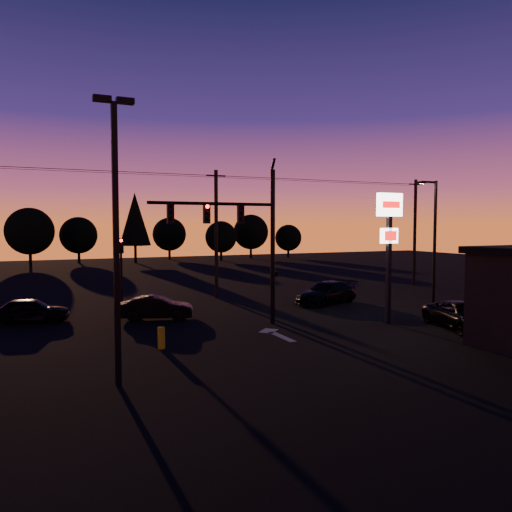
% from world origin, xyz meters
% --- Properties ---
extents(ground, '(120.00, 120.00, 0.00)m').
position_xyz_m(ground, '(0.00, 0.00, 0.00)').
color(ground, black).
rests_on(ground, ground).
extents(lane_arrow, '(1.20, 3.10, 0.01)m').
position_xyz_m(lane_arrow, '(0.50, 1.67, 0.01)').
color(lane_arrow, beige).
rests_on(lane_arrow, ground).
extents(traffic_signal_mast, '(6.79, 0.52, 8.58)m').
position_xyz_m(traffic_signal_mast, '(-0.10, 3.99, 4.94)').
color(traffic_signal_mast, black).
rests_on(traffic_signal_mast, ground).
extents(secondary_signal, '(0.30, 0.31, 4.35)m').
position_xyz_m(secondary_signal, '(-5.00, 11.49, 2.86)').
color(secondary_signal, black).
rests_on(secondary_signal, ground).
extents(parking_lot_light, '(1.25, 0.30, 9.14)m').
position_xyz_m(parking_lot_light, '(-7.50, -3.00, 5.27)').
color(parking_lot_light, black).
rests_on(parking_lot_light, ground).
extents(pylon_sign, '(1.50, 0.28, 6.80)m').
position_xyz_m(pylon_sign, '(7.00, 1.50, 4.91)').
color(pylon_sign, black).
rests_on(pylon_sign, ground).
extents(streetlight, '(1.55, 0.35, 8.00)m').
position_xyz_m(streetlight, '(13.91, 5.50, 4.42)').
color(streetlight, black).
rests_on(streetlight, ground).
extents(utility_pole_1, '(1.40, 0.26, 9.00)m').
position_xyz_m(utility_pole_1, '(2.00, 14.00, 4.59)').
color(utility_pole_1, black).
rests_on(utility_pole_1, ground).
extents(utility_pole_2, '(1.40, 0.26, 9.00)m').
position_xyz_m(utility_pole_2, '(20.00, 14.00, 4.59)').
color(utility_pole_2, black).
rests_on(utility_pole_2, ground).
extents(power_wires, '(36.00, 1.22, 0.07)m').
position_xyz_m(power_wires, '(2.00, 14.00, 8.57)').
color(power_wires, black).
rests_on(power_wires, ground).
extents(bollard, '(0.30, 0.30, 0.91)m').
position_xyz_m(bollard, '(-5.10, 1.13, 0.45)').
color(bollard, yellow).
rests_on(bollard, ground).
extents(tree_2, '(5.77, 5.78, 7.26)m').
position_xyz_m(tree_2, '(-10.00, 48.00, 4.37)').
color(tree_2, black).
rests_on(tree_2, ground).
extents(tree_3, '(4.95, 4.95, 6.22)m').
position_xyz_m(tree_3, '(-4.00, 52.00, 3.75)').
color(tree_3, black).
rests_on(tree_3, ground).
extents(tree_4, '(4.18, 4.18, 9.50)m').
position_xyz_m(tree_4, '(3.00, 49.00, 5.93)').
color(tree_4, black).
rests_on(tree_4, ground).
extents(tree_5, '(4.95, 4.95, 6.22)m').
position_xyz_m(tree_5, '(9.00, 54.00, 3.75)').
color(tree_5, black).
rests_on(tree_5, ground).
extents(tree_6, '(4.54, 4.54, 5.71)m').
position_xyz_m(tree_6, '(15.00, 48.00, 3.43)').
color(tree_6, black).
rests_on(tree_6, ground).
extents(tree_7, '(5.36, 5.36, 6.74)m').
position_xyz_m(tree_7, '(21.00, 51.00, 4.06)').
color(tree_7, black).
rests_on(tree_7, ground).
extents(tree_8, '(4.12, 4.12, 5.19)m').
position_xyz_m(tree_8, '(27.00, 50.00, 3.12)').
color(tree_8, black).
rests_on(tree_8, ground).
extents(car_left, '(4.11, 2.31, 1.32)m').
position_xyz_m(car_left, '(-10.05, 9.49, 0.66)').
color(car_left, black).
rests_on(car_left, ground).
extents(car_mid, '(4.18, 2.56, 1.30)m').
position_xyz_m(car_mid, '(-3.79, 7.61, 0.65)').
color(car_mid, black).
rests_on(car_mid, ground).
extents(car_right, '(5.31, 3.63, 1.43)m').
position_xyz_m(car_right, '(7.66, 8.45, 0.71)').
color(car_right, black).
rests_on(car_right, ground).
extents(suv_parked, '(3.34, 5.20, 1.33)m').
position_xyz_m(suv_parked, '(9.47, -1.22, 0.67)').
color(suv_parked, black).
rests_on(suv_parked, ground).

